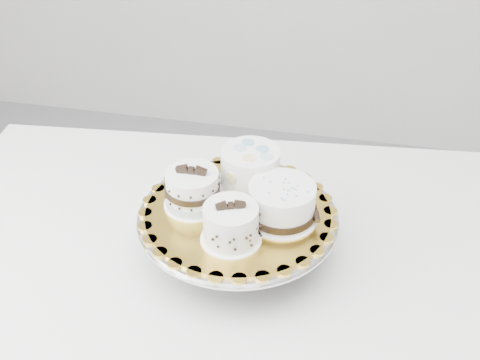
% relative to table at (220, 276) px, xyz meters
% --- Properties ---
extents(table, '(1.28, 0.92, 0.75)m').
position_rel_table_xyz_m(table, '(0.00, 0.00, 0.00)').
color(table, white).
rests_on(table, floor).
extents(cake_stand, '(0.37, 0.37, 0.10)m').
position_rel_table_xyz_m(cake_stand, '(0.04, -0.01, 0.15)').
color(cake_stand, gray).
rests_on(cake_stand, table).
extents(cake_board, '(0.42, 0.42, 0.00)m').
position_rel_table_xyz_m(cake_board, '(0.04, -0.01, 0.18)').
color(cake_board, orange).
rests_on(cake_board, cake_stand).
extents(cake_swirl, '(0.12, 0.12, 0.08)m').
position_rel_table_xyz_m(cake_swirl, '(0.04, -0.09, 0.21)').
color(cake_swirl, white).
rests_on(cake_swirl, cake_board).
extents(cake_banded, '(0.11, 0.11, 0.09)m').
position_rel_table_xyz_m(cake_banded, '(-0.05, -0.01, 0.21)').
color(cake_banded, white).
rests_on(cake_banded, cake_board).
extents(cake_dots, '(0.14, 0.14, 0.08)m').
position_rel_table_xyz_m(cake_dots, '(0.05, 0.07, 0.22)').
color(cake_dots, white).
rests_on(cake_dots, cake_board).
extents(cake_ribbon, '(0.15, 0.15, 0.07)m').
position_rel_table_xyz_m(cake_ribbon, '(0.12, -0.01, 0.21)').
color(cake_ribbon, white).
rests_on(cake_ribbon, cake_board).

